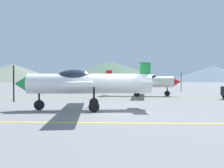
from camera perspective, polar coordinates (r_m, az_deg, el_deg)
name	(u,v)px	position (r m, az deg, el deg)	size (l,w,h in m)	color
ground_plane	(119,110)	(12.46, 1.66, -6.44)	(400.00, 400.00, 0.00)	slate
apron_line_near	(117,123)	(8.76, 1.31, -9.63)	(80.00, 0.16, 0.01)	yellow
apron_line_far	(120,97)	(21.02, 1.99, -3.34)	(80.00, 0.16, 0.01)	yellow
airplane_near	(85,83)	(12.61, -6.68, 0.27)	(7.53, 8.63, 2.58)	white
airplane_mid	(142,81)	(23.08, 7.42, 0.65)	(7.51, 8.63, 2.58)	silver
airplane_far	(81,81)	(32.66, -7.58, 0.79)	(7.53, 8.63, 2.58)	white
hill_left	(12,73)	(177.54, -23.43, 2.53)	(72.06, 72.06, 12.58)	slate
hill_centerleft	(110,72)	(149.83, -0.52, 3.01)	(82.67, 82.67, 13.16)	#4C6651
hill_centerright	(213,74)	(175.60, 23.69, 2.28)	(65.25, 65.25, 10.94)	slate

